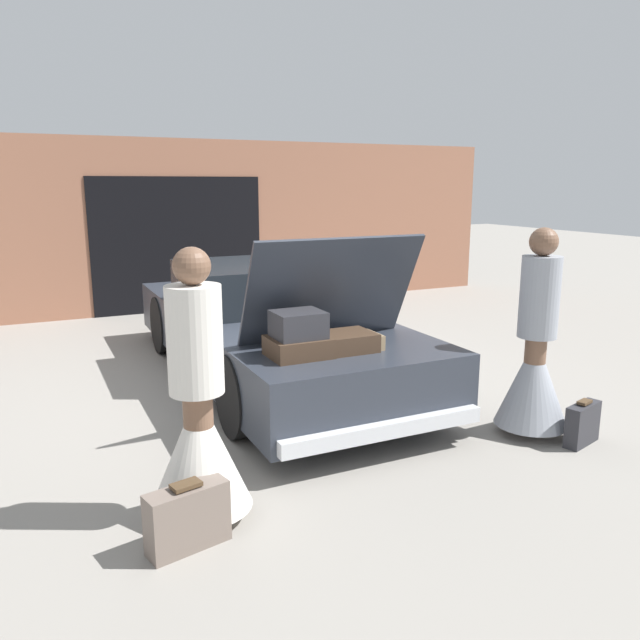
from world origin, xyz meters
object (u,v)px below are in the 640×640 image
(suitcase_beside_right_person, at_px, (582,424))
(car, at_px, (267,327))
(person_left, at_px, (199,427))
(suitcase_beside_left_person, at_px, (188,517))
(person_right, at_px, (535,363))

(suitcase_beside_right_person, bearing_deg, car, 120.46)
(person_left, height_order, suitcase_beside_right_person, person_left)
(suitcase_beside_left_person, bearing_deg, suitcase_beside_right_person, 1.63)
(person_right, xyz_separation_m, suitcase_beside_left_person, (-3.05, -0.44, -0.43))
(person_right, xyz_separation_m, suitcase_beside_right_person, (0.22, -0.35, -0.45))
(person_left, relative_size, suitcase_beside_left_person, 3.39)
(person_right, bearing_deg, person_left, 82.79)
(person_left, xyz_separation_m, suitcase_beside_right_person, (3.11, -0.21, -0.44))
(suitcase_beside_right_person, bearing_deg, person_left, 176.19)
(person_right, bearing_deg, suitcase_beside_right_person, -158.23)
(person_left, relative_size, person_right, 0.99)
(car, relative_size, person_left, 2.86)
(person_left, height_order, suitcase_beside_left_person, person_left)
(person_left, distance_m, person_right, 2.89)
(car, height_order, person_right, person_right)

